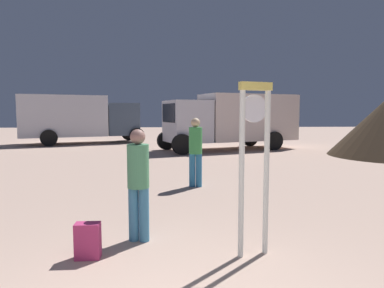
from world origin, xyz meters
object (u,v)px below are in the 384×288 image
(person_near_clock, at_px, (138,179))
(box_truck_far, at_px, (78,117))
(box_truck_near, at_px, (234,119))
(standing_clock, at_px, (254,153))
(person_distant, at_px, (196,149))
(backpack, at_px, (88,241))

(person_near_clock, height_order, box_truck_far, box_truck_far)
(box_truck_near, bearing_deg, standing_clock, -99.47)
(person_distant, distance_m, box_truck_near, 8.76)
(person_near_clock, relative_size, box_truck_far, 0.22)
(person_distant, distance_m, box_truck_far, 13.56)
(backpack, bearing_deg, standing_clock, -0.56)
(standing_clock, distance_m, person_distant, 4.07)
(box_truck_far, bearing_deg, standing_clock, -68.15)
(backpack, height_order, box_truck_near, box_truck_near)
(standing_clock, bearing_deg, box_truck_near, 80.53)
(box_truck_near, bearing_deg, person_distant, -106.68)
(person_near_clock, distance_m, backpack, 1.04)
(standing_clock, height_order, box_truck_far, box_truck_far)
(backpack, xyz_separation_m, box_truck_far, (-4.39, 16.14, 1.33))
(standing_clock, height_order, box_truck_near, box_truck_near)
(person_near_clock, bearing_deg, backpack, -136.83)
(person_distant, relative_size, box_truck_far, 0.23)
(box_truck_near, xyz_separation_m, box_truck_far, (-8.55, 3.75, 0.04))
(backpack, distance_m, box_truck_far, 16.78)
(person_distant, relative_size, box_truck_near, 0.24)
(box_truck_near, distance_m, box_truck_far, 9.33)
(standing_clock, relative_size, person_distant, 1.30)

